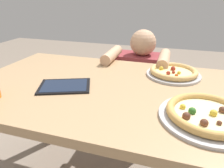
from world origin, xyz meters
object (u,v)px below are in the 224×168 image
(pizza_near, at_px, (207,115))
(diner_seated, at_px, (140,93))
(pizza_far, at_px, (173,72))
(tablet, at_px, (65,86))

(pizza_near, relative_size, diner_seated, 0.36)
(pizza_near, relative_size, pizza_far, 1.16)
(diner_seated, bearing_deg, pizza_near, -65.65)
(pizza_far, height_order, diner_seated, diner_seated)
(pizza_far, bearing_deg, tablet, -147.97)
(pizza_near, bearing_deg, pizza_far, 107.54)
(pizza_far, bearing_deg, diner_seated, 120.56)
(pizza_far, relative_size, tablet, 1.02)
(tablet, bearing_deg, diner_seated, 70.15)
(pizza_near, xyz_separation_m, pizza_far, (-0.13, 0.41, -0.00))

